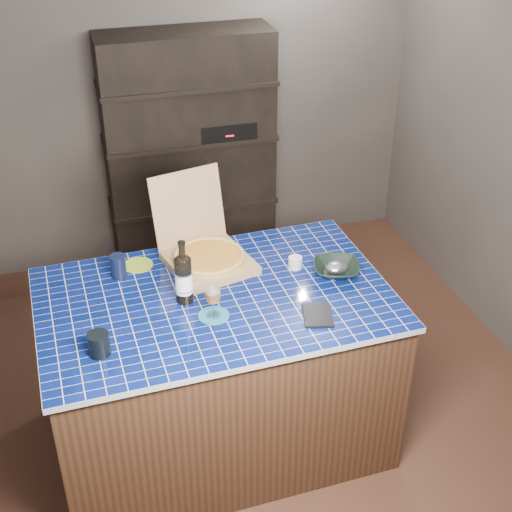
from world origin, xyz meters
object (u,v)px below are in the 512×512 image
object	(u,v)px
kitchen_island	(218,370)
mead_bottle	(184,278)
wine_glass	(213,295)
pizza_box	(207,254)
bowl	(336,269)
dvd_case	(317,315)

from	to	relation	value
kitchen_island	mead_bottle	bearing A→B (deg)	175.60
wine_glass	mead_bottle	bearing A→B (deg)	122.80
pizza_box	bowl	world-z (taller)	pizza_box
dvd_case	pizza_box	bearing A→B (deg)	137.59
pizza_box	wine_glass	distance (m)	0.48
kitchen_island	wine_glass	xyz separation A→B (m)	(-0.04, -0.16, 0.60)
dvd_case	bowl	size ratio (longest dim) A/B	0.80
kitchen_island	dvd_case	distance (m)	0.72
pizza_box	bowl	xyz separation A→B (m)	(0.63, -0.28, -0.03)
kitchen_island	mead_bottle	distance (m)	0.63
bowl	mead_bottle	bearing A→B (deg)	-178.63
wine_glass	bowl	size ratio (longest dim) A/B	0.72
pizza_box	mead_bottle	world-z (taller)	pizza_box
bowl	wine_glass	bearing A→B (deg)	-165.32
mead_bottle	dvd_case	bearing A→B (deg)	-27.68
kitchen_island	bowl	bearing A→B (deg)	0.57
wine_glass	bowl	xyz separation A→B (m)	(0.71, 0.18, -0.09)
kitchen_island	mead_bottle	size ratio (longest dim) A/B	5.24
pizza_box	dvd_case	world-z (taller)	pizza_box
pizza_box	dvd_case	bearing A→B (deg)	-69.56
kitchen_island	pizza_box	world-z (taller)	pizza_box
wine_glass	dvd_case	world-z (taller)	wine_glass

